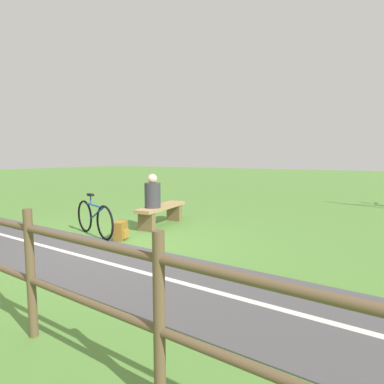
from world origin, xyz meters
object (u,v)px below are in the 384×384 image
bicycle (94,218)px  backpack (121,231)px  bench (161,211)px  person_seated (153,193)px

bicycle → backpack: (-0.05, 0.72, -0.19)m
bench → bicycle: bearing=-27.0°
bench → backpack: bearing=-1.7°
bench → backpack: 1.57m
bench → backpack: bench is taller
person_seated → bicycle: size_ratio=0.48×
bench → bicycle: bicycle is taller
bicycle → backpack: bearing=20.4°
person_seated → bench: bearing=180.0°
bench → person_seated: size_ratio=2.31×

